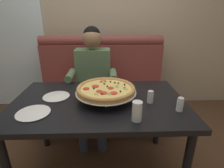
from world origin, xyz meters
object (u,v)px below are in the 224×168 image
object	(u,v)px
patio_chair	(29,65)
dining_table	(99,109)
drinking_glass	(137,112)
diner_main	(93,78)
shaker_parmesan	(180,105)
booth_bench	(102,93)
shaker_pepper_flakes	(150,98)
plate_near_left	(56,96)
pizza	(106,89)
plate_near_right	(33,112)

from	to	relation	value
patio_chair	dining_table	bearing A→B (deg)	-54.41
drinking_glass	patio_chair	distance (m)	2.76
drinking_glass	patio_chair	size ratio (longest dim) A/B	0.16
diner_main	shaker_parmesan	bearing A→B (deg)	-50.39
booth_bench	shaker_pepper_flakes	xyz separation A→B (m)	(0.40, -0.95, 0.38)
booth_bench	drinking_glass	size ratio (longest dim) A/B	12.47
shaker_pepper_flakes	plate_near_left	distance (m)	0.78
pizza	shaker_pepper_flakes	size ratio (longest dim) A/B	4.99
booth_bench	dining_table	xyz separation A→B (m)	(0.00, -0.90, 0.26)
diner_main	pizza	xyz separation A→B (m)	(0.15, -0.62, 0.12)
booth_bench	plate_near_left	world-z (taller)	booth_bench
plate_near_left	dining_table	bearing A→B (deg)	-11.16
diner_main	patio_chair	size ratio (longest dim) A/B	1.48
pizza	shaker_parmesan	xyz separation A→B (m)	(0.53, -0.20, -0.05)
shaker_pepper_flakes	drinking_glass	size ratio (longest dim) A/B	0.72
dining_table	shaker_parmesan	world-z (taller)	shaker_parmesan
shaker_parmesan	drinking_glass	world-z (taller)	drinking_glass
plate_near_left	drinking_glass	world-z (taller)	drinking_glass
drinking_glass	patio_chair	world-z (taller)	drinking_glass
patio_chair	plate_near_left	bearing A→B (deg)	-61.33
dining_table	plate_near_left	xyz separation A→B (m)	(-0.36, 0.07, 0.09)
diner_main	shaker_pepper_flakes	bearing A→B (deg)	-53.99
plate_near_left	drinking_glass	distance (m)	0.72
shaker_parmesan	drinking_glass	bearing A→B (deg)	-160.84
pizza	patio_chair	bearing A→B (deg)	126.82
plate_near_left	patio_chair	bearing A→B (deg)	118.67
pizza	plate_near_left	xyz separation A→B (m)	(-0.42, 0.07, -0.08)
plate_near_left	plate_near_right	size ratio (longest dim) A/B	0.94
shaker_pepper_flakes	drinking_glass	distance (m)	0.29
plate_near_right	pizza	bearing A→B (deg)	21.31
dining_table	shaker_parmesan	xyz separation A→B (m)	(0.58, -0.19, 0.13)
shaker_parmesan	plate_near_right	xyz separation A→B (m)	(-1.04, -0.00, -0.03)
shaker_pepper_flakes	plate_near_right	xyz separation A→B (m)	(-0.86, -0.14, -0.03)
patio_chair	plate_near_right	bearing A→B (deg)	-66.50
shaker_pepper_flakes	plate_near_right	world-z (taller)	shaker_pepper_flakes
diner_main	drinking_glass	distance (m)	1.00
drinking_glass	plate_near_left	bearing A→B (deg)	148.76
diner_main	shaker_pepper_flakes	xyz separation A→B (m)	(0.50, -0.68, 0.07)
shaker_parmesan	plate_near_left	bearing A→B (deg)	164.56
booth_bench	shaker_parmesan	distance (m)	1.29
dining_table	plate_near_left	distance (m)	0.38
dining_table	drinking_glass	world-z (taller)	drinking_glass
shaker_parmesan	plate_near_right	bearing A→B (deg)	-179.81
dining_table	shaker_pepper_flakes	bearing A→B (deg)	-7.75
plate_near_left	diner_main	bearing A→B (deg)	64.38
booth_bench	dining_table	world-z (taller)	booth_bench
booth_bench	shaker_parmesan	xyz separation A→B (m)	(0.58, -1.09, 0.38)
dining_table	patio_chair	bearing A→B (deg)	125.59
shaker_pepper_flakes	plate_near_left	size ratio (longest dim) A/B	0.44
diner_main	shaker_parmesan	distance (m)	1.07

